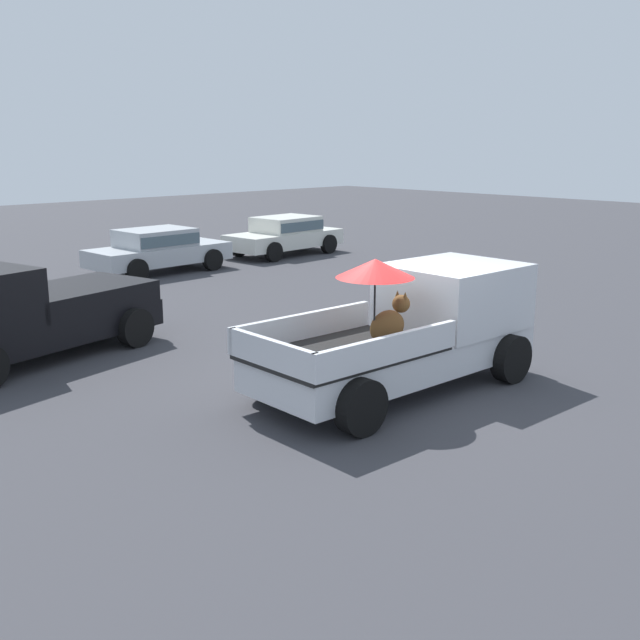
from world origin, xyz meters
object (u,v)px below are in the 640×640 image
at_px(pickup_truck_main, 416,327).
at_px(parked_sedan_far, 285,234).
at_px(pickup_truck_red, 21,314).
at_px(parked_sedan_near, 158,248).

height_order(pickup_truck_main, parked_sedan_far, pickup_truck_main).
distance_m(pickup_truck_red, parked_sedan_near, 9.51).
bearing_deg(pickup_truck_red, parked_sedan_far, -163.67).
distance_m(parked_sedan_near, parked_sedan_far, 5.21).
xyz_separation_m(pickup_truck_main, parked_sedan_near, (2.84, 12.32, -0.22)).
distance_m(pickup_truck_main, pickup_truck_red, 7.07).
bearing_deg(parked_sedan_near, parked_sedan_far, -0.95).
distance_m(pickup_truck_main, parked_sedan_near, 12.64).
xyz_separation_m(pickup_truck_red, parked_sedan_far, (12.12, 6.64, -0.13)).
bearing_deg(pickup_truck_main, parked_sedan_near, 79.02).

